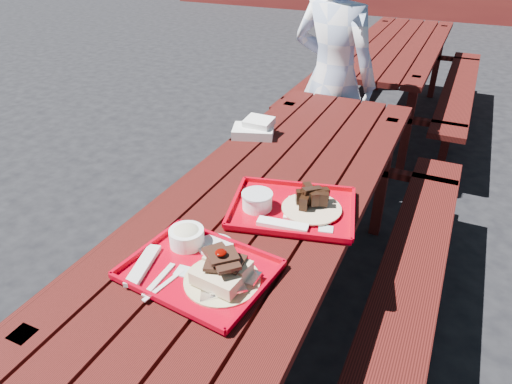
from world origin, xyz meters
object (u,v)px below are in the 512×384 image
Objects in this scene: picnic_table_near at (271,228)px; person at (332,80)px; far_tray at (290,207)px; picnic_table_far at (394,64)px; near_tray at (203,262)px.

person is (-0.16, 1.35, 0.24)m from picnic_table_near.
far_tray is at bearing 114.92° from person.
picnic_table_far is at bearing 92.49° from far_tray.
far_tray is 0.32× the size of person.
near_tray is (0.00, -0.54, 0.22)m from picnic_table_near.
picnic_table_far is 1.50× the size of person.
near_tray is at bearing 108.76° from person.
person reaches higher than far_tray.
near_tray is at bearing -89.88° from picnic_table_near.
picnic_table_near and picnic_table_far have the same top height.
near_tray is at bearing -106.86° from far_tray.
picnic_table_far is at bearing 90.00° from picnic_table_near.
picnic_table_near is 4.62× the size of far_tray.
near_tray reaches higher than picnic_table_far.
near_tray is (0.00, -3.34, 0.22)m from picnic_table_far.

